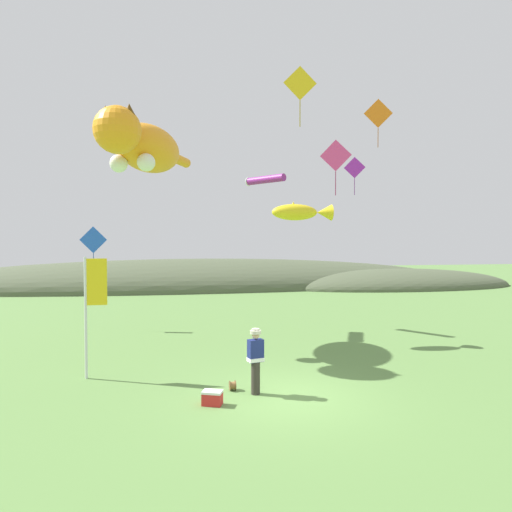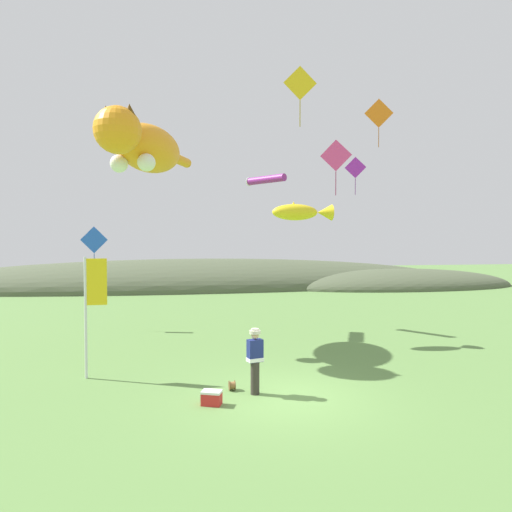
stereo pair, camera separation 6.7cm
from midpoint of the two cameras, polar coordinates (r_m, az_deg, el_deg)
ground_plane at (r=12.56m, az=3.92°, el=-17.27°), size 120.00×120.00×0.00m
distant_hill_ridge at (r=42.17m, az=-3.24°, el=-3.75°), size 54.93×15.69×5.01m
festival_attendant at (r=12.54m, az=0.03°, el=-12.74°), size 0.47×0.35×1.77m
kite_spool at (r=13.08m, az=-2.86°, el=-15.86°), size 0.17×0.27×0.27m
picnic_cooler at (r=12.04m, az=-5.41°, el=-17.22°), size 0.58×0.49×0.36m
festival_banner_pole at (r=14.54m, az=-19.77°, el=-5.09°), size 0.66×0.08×3.65m
kite_giant_cat at (r=19.02m, az=-13.82°, el=13.14°), size 3.76×6.81×2.22m
kite_fish_windsock at (r=18.88m, az=5.82°, el=5.48°), size 2.54×0.80×0.77m
kite_tube_streamer at (r=22.29m, az=1.28°, el=9.52°), size 1.66×2.13×0.44m
kite_diamond_blue at (r=22.79m, az=-19.52°, el=1.87°), size 1.26×0.15×2.17m
kite_diamond_violet at (r=25.44m, az=12.39°, el=10.71°), size 1.02×0.53×2.04m
kite_diamond_orange at (r=22.76m, az=15.19°, el=16.81°), size 1.29×0.35×2.23m
kite_diamond_pink at (r=17.70m, az=10.07°, el=12.21°), size 1.07×0.54×2.08m
kite_diamond_gold at (r=16.75m, az=5.66°, el=20.65°), size 1.16×0.14×2.06m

